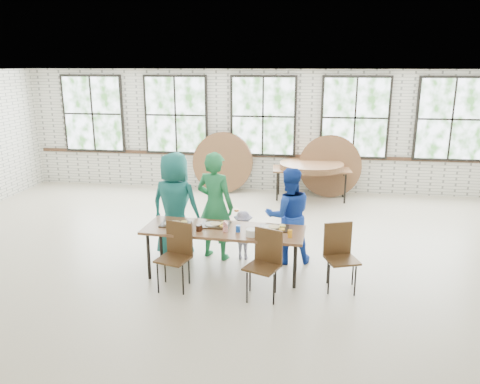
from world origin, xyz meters
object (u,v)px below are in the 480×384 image
object	(u,v)px
dining_table	(224,232)
storage_table	(311,171)
chair_near_left	(176,250)
chair_near_right	(265,258)

from	to	relation	value
dining_table	storage_table	world-z (taller)	same
chair_near_left	chair_near_right	world-z (taller)	same
chair_near_left	storage_table	bearing A→B (deg)	84.12
storage_table	chair_near_left	bearing A→B (deg)	-115.47
dining_table	chair_near_right	bearing A→B (deg)	-36.68
chair_near_right	storage_table	size ratio (longest dim) A/B	0.51
dining_table	storage_table	size ratio (longest dim) A/B	1.32
chair_near_left	storage_table	size ratio (longest dim) A/B	0.51
dining_table	chair_near_left	world-z (taller)	chair_near_left
chair_near_right	storage_table	xyz separation A→B (m)	(0.65, 4.96, 0.13)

